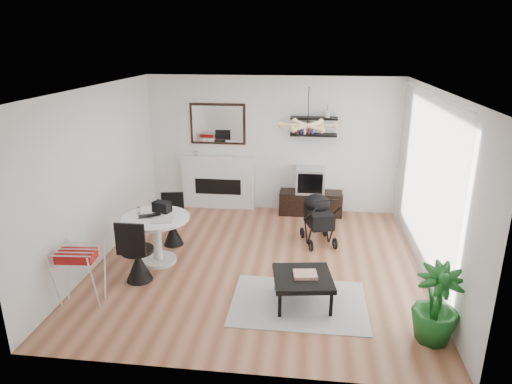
# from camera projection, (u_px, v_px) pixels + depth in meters

# --- Properties ---
(floor) EXTENTS (5.00, 5.00, 0.00)m
(floor) POSITION_uv_depth(u_px,v_px,m) (258.00, 263.00, 7.18)
(floor) COLOR brown
(floor) RESTS_ON ground
(ceiling) EXTENTS (5.00, 5.00, 0.00)m
(ceiling) POSITION_uv_depth(u_px,v_px,m) (258.00, 89.00, 6.32)
(ceiling) COLOR white
(ceiling) RESTS_ON wall_back
(wall_back) EXTENTS (5.00, 0.00, 5.00)m
(wall_back) POSITION_uv_depth(u_px,v_px,m) (273.00, 145.00, 9.10)
(wall_back) COLOR white
(wall_back) RESTS_ON floor
(wall_left) EXTENTS (0.00, 5.00, 5.00)m
(wall_left) POSITION_uv_depth(u_px,v_px,m) (97.00, 176.00, 7.04)
(wall_left) COLOR white
(wall_left) RESTS_ON floor
(wall_right) EXTENTS (0.00, 5.00, 5.00)m
(wall_right) POSITION_uv_depth(u_px,v_px,m) (433.00, 188.00, 6.47)
(wall_right) COLOR white
(wall_right) RESTS_ON floor
(sheer_curtain) EXTENTS (0.04, 3.60, 2.60)m
(sheer_curtain) POSITION_uv_depth(u_px,v_px,m) (422.00, 183.00, 6.67)
(sheer_curtain) COLOR white
(sheer_curtain) RESTS_ON wall_right
(fireplace) EXTENTS (1.50, 0.17, 2.16)m
(fireplace) POSITION_uv_depth(u_px,v_px,m) (219.00, 176.00, 9.37)
(fireplace) COLOR white
(fireplace) RESTS_ON floor
(shelf_lower) EXTENTS (0.90, 0.25, 0.04)m
(shelf_lower) POSITION_uv_depth(u_px,v_px,m) (313.00, 135.00, 8.81)
(shelf_lower) COLOR black
(shelf_lower) RESTS_ON wall_back
(shelf_upper) EXTENTS (0.90, 0.25, 0.04)m
(shelf_upper) POSITION_uv_depth(u_px,v_px,m) (314.00, 118.00, 8.71)
(shelf_upper) COLOR black
(shelf_upper) RESTS_ON wall_back
(pendant_lamp) EXTENTS (0.90, 0.90, 0.10)m
(pendant_lamp) POSITION_uv_depth(u_px,v_px,m) (308.00, 125.00, 6.70)
(pendant_lamp) COLOR tan
(pendant_lamp) RESTS_ON ceiling
(tv_console) EXTENTS (1.24, 0.44, 0.47)m
(tv_console) POSITION_uv_depth(u_px,v_px,m) (311.00, 203.00, 9.16)
(tv_console) COLOR black
(tv_console) RESTS_ON floor
(crt_tv) EXTENTS (0.56, 0.49, 0.49)m
(crt_tv) POSITION_uv_depth(u_px,v_px,m) (310.00, 180.00, 9.00)
(crt_tv) COLOR silver
(crt_tv) RESTS_ON tv_console
(dining_table) EXTENTS (1.04, 1.04, 0.76)m
(dining_table) POSITION_uv_depth(u_px,v_px,m) (157.00, 232.00, 7.08)
(dining_table) COLOR white
(dining_table) RESTS_ON floor
(laptop) EXTENTS (0.39, 0.34, 0.03)m
(laptop) POSITION_uv_depth(u_px,v_px,m) (150.00, 217.00, 6.97)
(laptop) COLOR black
(laptop) RESTS_ON dining_table
(black_bag) EXTENTS (0.31, 0.24, 0.17)m
(black_bag) POSITION_uv_depth(u_px,v_px,m) (162.00, 207.00, 7.19)
(black_bag) COLOR black
(black_bag) RESTS_ON dining_table
(newspaper) EXTENTS (0.37, 0.32, 0.01)m
(newspaper) POSITION_uv_depth(u_px,v_px,m) (162.00, 220.00, 6.88)
(newspaper) COLOR beige
(newspaper) RESTS_ON dining_table
(drinking_glass) EXTENTS (0.06, 0.06, 0.10)m
(drinking_glass) POSITION_uv_depth(u_px,v_px,m) (139.00, 210.00, 7.13)
(drinking_glass) COLOR white
(drinking_glass) RESTS_ON dining_table
(chair_far) EXTENTS (0.43, 0.45, 0.88)m
(chair_far) POSITION_uv_depth(u_px,v_px,m) (173.00, 229.00, 7.79)
(chair_far) COLOR black
(chair_far) RESTS_ON floor
(chair_near) EXTENTS (0.47, 0.47, 0.98)m
(chair_near) POSITION_uv_depth(u_px,v_px,m) (138.00, 261.00, 6.58)
(chair_near) COLOR black
(chair_near) RESTS_ON floor
(drying_rack) EXTENTS (0.58, 0.55, 0.81)m
(drying_rack) POSITION_uv_depth(u_px,v_px,m) (80.00, 275.00, 5.97)
(drying_rack) COLOR white
(drying_rack) RESTS_ON floor
(stroller) EXTENTS (0.66, 0.84, 0.94)m
(stroller) POSITION_uv_depth(u_px,v_px,m) (318.00, 220.00, 7.83)
(stroller) COLOR black
(stroller) RESTS_ON floor
(rug) EXTENTS (1.79, 1.29, 0.01)m
(rug) POSITION_uv_depth(u_px,v_px,m) (299.00, 303.00, 6.09)
(rug) COLOR #AAAAAA
(rug) RESTS_ON floor
(coffee_table) EXTENTS (0.86, 0.86, 0.39)m
(coffee_table) POSITION_uv_depth(u_px,v_px,m) (303.00, 279.00, 6.00)
(coffee_table) COLOR black
(coffee_table) RESTS_ON rug
(magazines) EXTENTS (0.33, 0.28, 0.04)m
(magazines) POSITION_uv_depth(u_px,v_px,m) (305.00, 274.00, 5.98)
(magazines) COLOR #C64631
(magazines) RESTS_ON coffee_table
(potted_plant) EXTENTS (0.55, 0.55, 0.95)m
(potted_plant) POSITION_uv_depth(u_px,v_px,m) (436.00, 304.00, 5.21)
(potted_plant) COLOR #1A5B1E
(potted_plant) RESTS_ON floor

